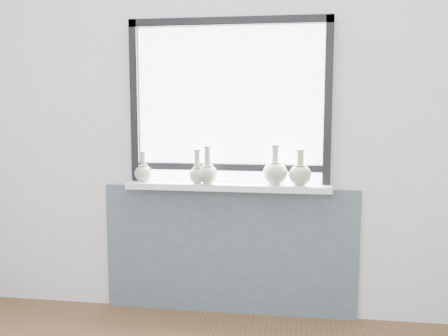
# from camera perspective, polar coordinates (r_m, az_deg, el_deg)

# --- Properties ---
(back_wall) EXTENTS (3.60, 0.02, 2.60)m
(back_wall) POSITION_cam_1_polar(r_m,az_deg,el_deg) (3.28, 0.67, 5.43)
(back_wall) COLOR silver
(back_wall) RESTS_ON ground
(apron_panel) EXTENTS (1.70, 0.03, 0.86)m
(apron_panel) POSITION_cam_1_polar(r_m,az_deg,el_deg) (3.39, 0.58, -9.45)
(apron_panel) COLOR #4F5E69
(apron_panel) RESTS_ON ground
(windowsill) EXTENTS (1.32, 0.18, 0.04)m
(windowsill) POSITION_cam_1_polar(r_m,az_deg,el_deg) (3.22, 0.42, -2.12)
(windowsill) COLOR silver
(windowsill) RESTS_ON apron_panel
(window) EXTENTS (1.30, 0.06, 1.05)m
(window) POSITION_cam_1_polar(r_m,az_deg,el_deg) (3.24, 0.59, 7.90)
(window) COLOR black
(window) RESTS_ON windowsill
(vase_a) EXTENTS (0.12, 0.12, 0.20)m
(vase_a) POSITION_cam_1_polar(r_m,az_deg,el_deg) (3.33, -9.19, -0.46)
(vase_a) COLOR #A2AC8A
(vase_a) RESTS_ON windowsill
(vase_b) EXTENTS (0.11, 0.11, 0.22)m
(vase_b) POSITION_cam_1_polar(r_m,az_deg,el_deg) (3.22, -3.07, -0.53)
(vase_b) COLOR #A2AC8A
(vase_b) RESTS_ON windowsill
(vase_c) EXTENTS (0.13, 0.13, 0.24)m
(vase_c) POSITION_cam_1_polar(r_m,az_deg,el_deg) (3.20, -1.87, -0.48)
(vase_c) COLOR #A2AC8A
(vase_c) RESTS_ON windowsill
(vase_d) EXTENTS (0.16, 0.16, 0.25)m
(vase_d) POSITION_cam_1_polar(r_m,az_deg,el_deg) (3.18, 5.86, -0.39)
(vase_d) COLOR #A2AC8A
(vase_d) RESTS_ON windowsill
(vase_e) EXTENTS (0.14, 0.14, 0.23)m
(vase_e) POSITION_cam_1_polar(r_m,az_deg,el_deg) (3.16, 8.69, -0.61)
(vase_e) COLOR #A2AC8A
(vase_e) RESTS_ON windowsill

